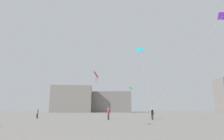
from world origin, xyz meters
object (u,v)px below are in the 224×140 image
Objects in this scene: person_in_grey at (37,113)px; kite_crimson_delta at (97,76)px; kite_cyan_delta at (141,51)px; building_left_hall at (72,99)px; kite_violet_delta at (221,19)px; building_centre_hall at (109,102)px; person_in_black at (152,114)px; kite_emerald_diamond at (131,88)px; person_in_red at (108,113)px; person_in_white at (152,113)px.

kite_crimson_delta is at bearing 130.40° from person_in_grey.
kite_cyan_delta is 0.51× the size of building_left_hall.
kite_violet_delta reaches higher than person_in_grey.
person_in_grey is 66.43m from building_centre_hall.
person_in_grey is 0.15× the size of kite_violet_delta.
building_centre_hall is at bearing 94.59° from kite_cyan_delta.
person_in_black is at bearing 169.41° from person_in_grey.
kite_violet_delta is 78.70m from building_left_hall.
kite_emerald_diamond is 61.92m from building_left_hall.
kite_crimson_delta is at bearing -76.67° from building_left_hall.
person_in_grey is 0.07× the size of building_centre_hall.
person_in_grey is at bearing 154.09° from kite_violet_delta.
kite_cyan_delta is 8.15m from kite_emerald_diamond.
kite_crimson_delta is at bearing -107.84° from kite_emerald_diamond.
person_in_red reaches higher than person_in_black.
building_left_hall reaches higher than kite_emerald_diamond.
person_in_red is 0.37× the size of kite_emerald_diamond.
kite_emerald_diamond is at bearing -28.37° from person_in_red.
kite_crimson_delta is 80.03m from building_centre_hall.
kite_violet_delta reaches higher than kite_cyan_delta.
building_left_hall is at bearing 114.24° from kite_violet_delta.
person_in_black is 70.24m from building_centre_hall.
person_in_red is at bearing 162.51° from person_in_grey.
kite_crimson_delta is 2.37× the size of kite_emerald_diamond.
person_in_black is 0.17× the size of kite_cyan_delta.
building_centre_hall is at bearing -97.68° from person_in_grey.
kite_violet_delta is (8.58, -7.78, 1.52)m from kite_cyan_delta.
kite_cyan_delta is at bearing 44.21° from person_in_white.
kite_crimson_delta is (-9.04, -16.70, 4.01)m from person_in_white.
building_centre_hall is (-8.49, 63.33, 4.17)m from person_in_white.
kite_cyan_delta is at bearing -85.41° from building_centre_hall.
person_in_red is at bearing 84.05° from kite_crimson_delta.
person_in_white is 0.14× the size of kite_violet_delta.
kite_crimson_delta is (11.44, -14.82, 3.94)m from person_in_grey.
person_in_white is at bearing 67.31° from kite_cyan_delta.
person_in_red is at bearing -125.23° from kite_emerald_diamond.
kite_cyan_delta is at bearing -80.34° from kite_emerald_diamond.
person_in_black is at bearing 55.38° from person_in_white.
person_in_black is at bearing 53.04° from kite_crimson_delta.
building_centre_hall is (-0.51, 69.82, 4.10)m from person_in_red.
kite_crimson_delta is at bearing -171.96° from kite_violet_delta.
kite_violet_delta is (13.70, -8.12, 11.36)m from person_in_red.
kite_crimson_delta is at bearing -122.08° from kite_cyan_delta.
person_in_grey is at bearing 127.66° from kite_crimson_delta.
kite_cyan_delta is at bearing -86.96° from person_in_red.
building_left_hall is at bearing 110.33° from kite_cyan_delta.
person_in_red is 0.15× the size of kite_violet_delta.
kite_emerald_diamond is (-9.62, 13.90, -6.81)m from kite_violet_delta.
person_in_white is 0.16× the size of kite_cyan_delta.
kite_crimson_delta reaches higher than person_in_black.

